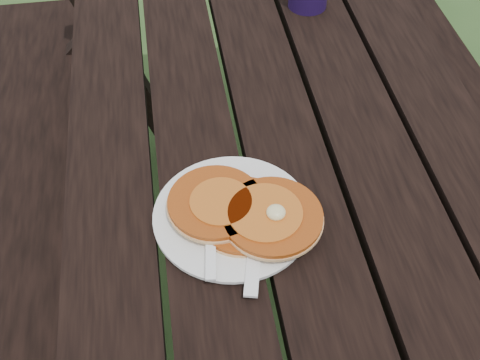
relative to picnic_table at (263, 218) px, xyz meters
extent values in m
plane|color=#28441D|center=(0.00, 0.00, -0.37)|extent=(60.00, 60.00, 0.00)
cube|color=black|center=(0.00, 0.00, 0.36)|extent=(0.75, 1.80, 0.04)
cube|color=black|center=(-0.55, 0.00, 0.06)|extent=(0.25, 1.80, 0.04)
cylinder|color=white|center=(-0.11, -0.29, 0.39)|extent=(0.31, 0.31, 0.01)
cylinder|color=#B04B13|center=(-0.10, -0.29, 0.40)|extent=(0.15, 0.15, 0.01)
cylinder|color=#B04B13|center=(-0.14, -0.27, 0.41)|extent=(0.15, 0.15, 0.01)
cylinder|color=#B04B13|center=(-0.06, -0.31, 0.41)|extent=(0.15, 0.15, 0.01)
cylinder|color=#AD5418|center=(-0.07, -0.31, 0.42)|extent=(0.11, 0.11, 0.00)
ellipsoid|color=#F4E59E|center=(-0.05, -0.32, 0.42)|extent=(0.03, 0.03, 0.02)
cube|color=white|center=(-0.09, -0.35, 0.39)|extent=(0.06, 0.18, 0.00)
camera|label=1|loc=(-0.19, -0.86, 1.12)|focal=45.00mm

